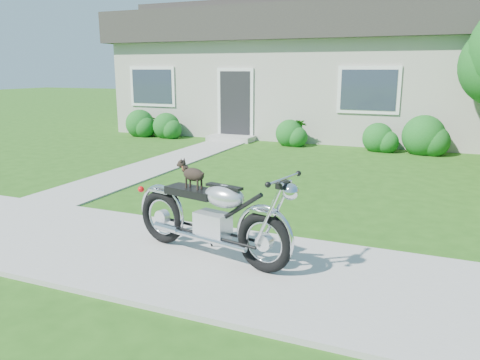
# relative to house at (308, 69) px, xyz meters

# --- Properties ---
(ground) EXTENTS (80.00, 80.00, 0.00)m
(ground) POSITION_rel_house_xyz_m (0.00, -11.99, -2.16)
(ground) COLOR #235114
(ground) RESTS_ON ground
(sidewalk) EXTENTS (24.00, 2.20, 0.04)m
(sidewalk) POSITION_rel_house_xyz_m (0.00, -11.99, -2.14)
(sidewalk) COLOR #9E9B93
(sidewalk) RESTS_ON ground
(walkway) EXTENTS (1.20, 8.00, 0.03)m
(walkway) POSITION_rel_house_xyz_m (-1.50, -6.99, -2.14)
(walkway) COLOR #9E9B93
(walkway) RESTS_ON ground
(house) EXTENTS (12.60, 7.03, 4.50)m
(house) POSITION_rel_house_xyz_m (0.00, 0.00, 0.00)
(house) COLOR beige
(house) RESTS_ON ground
(shrub_row) EXTENTS (9.78, 1.09, 1.09)m
(shrub_row) POSITION_rel_house_xyz_m (0.21, -3.49, -1.76)
(shrub_row) COLOR #17591B
(shrub_row) RESTS_ON ground
(potted_plant_left) EXTENTS (0.79, 0.78, 0.66)m
(potted_plant_left) POSITION_rel_house_xyz_m (-4.03, -3.44, -1.83)
(potted_plant_left) COLOR #215516
(potted_plant_left) RESTS_ON ground
(potted_plant_right) EXTENTS (0.50, 0.50, 0.76)m
(potted_plant_right) POSITION_rel_house_xyz_m (0.70, -3.44, -1.78)
(potted_plant_right) COLOR #30711F
(potted_plant_right) RESTS_ON ground
(motorcycle_with_dog) EXTENTS (2.20, 0.80, 1.09)m
(motorcycle_with_dog) POSITION_rel_house_xyz_m (2.06, -11.92, -1.62)
(motorcycle_with_dog) COLOR black
(motorcycle_with_dog) RESTS_ON sidewalk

